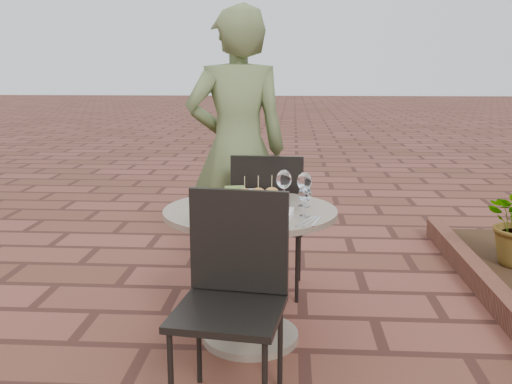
# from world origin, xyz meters

# --- Properties ---
(ground) EXTENTS (60.00, 60.00, 0.00)m
(ground) POSITION_xyz_m (0.00, 0.00, 0.00)
(ground) COLOR brown
(ground) RESTS_ON ground
(cafe_table) EXTENTS (0.90, 0.90, 0.73)m
(cafe_table) POSITION_xyz_m (0.13, -0.30, 0.48)
(cafe_table) COLOR gray
(cafe_table) RESTS_ON ground
(chair_far) EXTENTS (0.46, 0.46, 0.93)m
(chair_far) POSITION_xyz_m (0.19, 0.33, 0.55)
(chair_far) COLOR black
(chair_far) RESTS_ON ground
(chair_near) EXTENTS (0.50, 0.50, 0.93)m
(chair_near) POSITION_xyz_m (0.10, -0.87, 0.55)
(chair_near) COLOR black
(chair_near) RESTS_ON ground
(diner) EXTENTS (0.75, 0.58, 1.84)m
(diner) POSITION_xyz_m (-0.02, 0.56, 0.92)
(diner) COLOR #546336
(diner) RESTS_ON ground
(plate_salmon) EXTENTS (0.31, 0.31, 0.07)m
(plate_salmon) POSITION_xyz_m (0.02, -0.08, 0.75)
(plate_salmon) COLOR white
(plate_salmon) RESTS_ON cafe_table
(plate_sliders) EXTENTS (0.33, 0.33, 0.18)m
(plate_sliders) POSITION_xyz_m (0.17, -0.31, 0.77)
(plate_sliders) COLOR white
(plate_sliders) RESTS_ON cafe_table
(plate_tuna) EXTENTS (0.30, 0.30, 0.03)m
(plate_tuna) POSITION_xyz_m (0.21, -0.50, 0.75)
(plate_tuna) COLOR white
(plate_tuna) RESTS_ON cafe_table
(wine_glass_right) EXTENTS (0.06, 0.06, 0.15)m
(wine_glass_right) POSITION_xyz_m (0.41, -0.43, 0.84)
(wine_glass_right) COLOR white
(wine_glass_right) RESTS_ON cafe_table
(wine_glass_mid) EXTENTS (0.08, 0.08, 0.19)m
(wine_glass_mid) POSITION_xyz_m (0.30, -0.21, 0.87)
(wine_glass_mid) COLOR white
(wine_glass_mid) RESTS_ON cafe_table
(wine_glass_far) EXTENTS (0.08, 0.08, 0.18)m
(wine_glass_far) POSITION_xyz_m (0.41, -0.23, 0.86)
(wine_glass_far) COLOR white
(wine_glass_far) RESTS_ON cafe_table
(steel_ramekin) EXTENTS (0.06, 0.06, 0.04)m
(steel_ramekin) POSITION_xyz_m (-0.15, -0.17, 0.75)
(steel_ramekin) COLOR silver
(steel_ramekin) RESTS_ON cafe_table
(cutlery_set) EXTENTS (0.15, 0.23, 0.00)m
(cutlery_set) POSITION_xyz_m (0.43, -0.54, 0.73)
(cutlery_set) COLOR silver
(cutlery_set) RESTS_ON cafe_table
(planter_curb) EXTENTS (0.12, 3.00, 0.15)m
(planter_curb) POSITION_xyz_m (1.60, 0.30, 0.07)
(planter_curb) COLOR brown
(planter_curb) RESTS_ON ground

